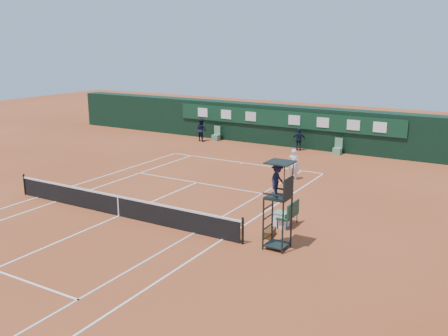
% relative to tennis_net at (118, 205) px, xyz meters
% --- Properties ---
extents(ground, '(90.00, 90.00, 0.00)m').
position_rel_tennis_net_xyz_m(ground, '(0.00, 0.00, -0.51)').
color(ground, '#A64B27').
rests_on(ground, ground).
extents(court_lines, '(11.05, 23.85, 0.01)m').
position_rel_tennis_net_xyz_m(court_lines, '(0.00, 0.00, -0.50)').
color(court_lines, white).
rests_on(court_lines, ground).
extents(tennis_net, '(12.90, 0.10, 1.10)m').
position_rel_tennis_net_xyz_m(tennis_net, '(0.00, 0.00, 0.00)').
color(tennis_net, black).
rests_on(tennis_net, ground).
extents(back_wall, '(40.00, 1.65, 3.00)m').
position_rel_tennis_net_xyz_m(back_wall, '(0.00, 18.74, 1.00)').
color(back_wall, black).
rests_on(back_wall, ground).
extents(linesman_chair_left, '(0.55, 0.50, 1.15)m').
position_rel_tennis_net_xyz_m(linesman_chair_left, '(-5.50, 17.48, -0.19)').
color(linesman_chair_left, '#58865E').
rests_on(linesman_chair_left, ground).
extents(linesman_chair_right, '(0.55, 0.50, 1.15)m').
position_rel_tennis_net_xyz_m(linesman_chair_right, '(4.50, 17.48, -0.19)').
color(linesman_chair_right, '#5E906D').
rests_on(linesman_chair_right, ground).
extents(umpire_chair, '(0.96, 0.95, 3.42)m').
position_rel_tennis_net_xyz_m(umpire_chair, '(7.70, 0.34, 1.95)').
color(umpire_chair, black).
rests_on(umpire_chair, ground).
extents(player_bench, '(0.56, 1.20, 1.10)m').
position_rel_tennis_net_xyz_m(player_bench, '(7.20, 2.76, 0.09)').
color(player_bench, '#173B27').
rests_on(player_bench, ground).
extents(tennis_bag, '(0.47, 0.83, 0.29)m').
position_rel_tennis_net_xyz_m(tennis_bag, '(6.95, 1.27, -0.36)').
color(tennis_bag, black).
rests_on(tennis_bag, ground).
extents(cooler, '(0.57, 0.57, 0.65)m').
position_rel_tennis_net_xyz_m(cooler, '(6.90, 2.54, -0.18)').
color(cooler, white).
rests_on(cooler, ground).
extents(tennis_ball, '(0.07, 0.07, 0.07)m').
position_rel_tennis_net_xyz_m(tennis_ball, '(1.11, 7.00, -0.47)').
color(tennis_ball, '#BBD030').
rests_on(tennis_ball, ground).
extents(player, '(0.66, 0.45, 1.79)m').
position_rel_tennis_net_xyz_m(player, '(4.39, 9.83, 0.38)').
color(player, silver).
rests_on(player, ground).
extents(ball_kid_left, '(1.03, 0.89, 1.79)m').
position_rel_tennis_net_xyz_m(ball_kid_left, '(-6.39, 16.71, 0.39)').
color(ball_kid_left, black).
rests_on(ball_kid_left, ground).
extents(ball_kid_right, '(1.02, 0.65, 1.62)m').
position_rel_tennis_net_xyz_m(ball_kid_right, '(1.66, 17.32, 0.30)').
color(ball_kid_right, black).
rests_on(ball_kid_right, ground).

